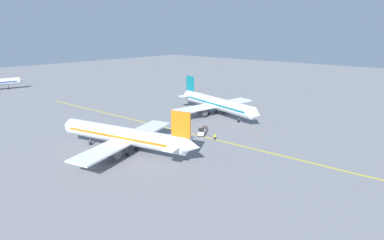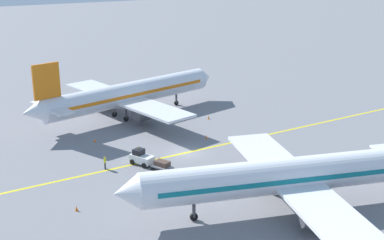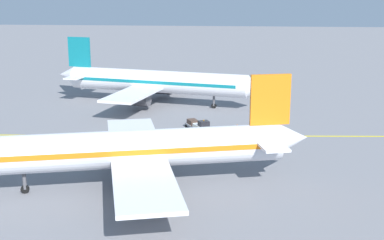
{
  "view_description": "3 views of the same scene",
  "coord_description": "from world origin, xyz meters",
  "px_view_note": "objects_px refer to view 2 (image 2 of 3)",
  "views": [
    {
      "loc": [
        -53.6,
        -51.39,
        24.69
      ],
      "look_at": [
        0.66,
        -3.6,
        3.55
      ],
      "focal_mm": 28.0,
      "sensor_mm": 36.0,
      "label": 1
    },
    {
      "loc": [
        59.05,
        -28.55,
        25.92
      ],
      "look_at": [
        -5.43,
        3.78,
        2.45
      ],
      "focal_mm": 50.0,
      "sensor_mm": 36.0,
      "label": 2
    },
    {
      "loc": [
        -66.02,
        -11.46,
        18.77
      ],
      "look_at": [
        -5.99,
        -5.81,
        3.71
      ],
      "focal_mm": 50.0,
      "sensor_mm": 36.0,
      "label": 3
    }
  ],
  "objects_px": {
    "airplane_at_gate": "(128,94)",
    "ground_crew_worker": "(105,162)",
    "traffic_cone_far_edge": "(209,117)",
    "baggage_tug_white": "(142,158)",
    "traffic_cone_near_nose": "(95,140)",
    "traffic_cone_mid_apron": "(206,137)",
    "airplane_adjacent_stand": "(289,176)",
    "traffic_cone_by_wingtip": "(76,208)",
    "baggage_cart_trailing": "(162,165)"
  },
  "relations": [
    {
      "from": "baggage_tug_white",
      "to": "baggage_cart_trailing",
      "type": "height_order",
      "value": "baggage_tug_white"
    },
    {
      "from": "traffic_cone_by_wingtip",
      "to": "traffic_cone_far_edge",
      "type": "relative_size",
      "value": 1.0
    },
    {
      "from": "baggage_cart_trailing",
      "to": "traffic_cone_by_wingtip",
      "type": "bearing_deg",
      "value": -65.2
    },
    {
      "from": "airplane_adjacent_stand",
      "to": "baggage_tug_white",
      "type": "bearing_deg",
      "value": -152.87
    },
    {
      "from": "traffic_cone_near_nose",
      "to": "traffic_cone_by_wingtip",
      "type": "distance_m",
      "value": 20.43
    },
    {
      "from": "baggage_tug_white",
      "to": "traffic_cone_mid_apron",
      "type": "bearing_deg",
      "value": 111.86
    },
    {
      "from": "traffic_cone_far_edge",
      "to": "traffic_cone_by_wingtip",
      "type": "bearing_deg",
      "value": -51.85
    },
    {
      "from": "baggage_cart_trailing",
      "to": "traffic_cone_mid_apron",
      "type": "relative_size",
      "value": 5.37
    },
    {
      "from": "airplane_adjacent_stand",
      "to": "baggage_tug_white",
      "type": "relative_size",
      "value": 10.52
    },
    {
      "from": "traffic_cone_near_nose",
      "to": "traffic_cone_mid_apron",
      "type": "bearing_deg",
      "value": 68.3
    },
    {
      "from": "ground_crew_worker",
      "to": "traffic_cone_far_edge",
      "type": "distance_m",
      "value": 23.91
    },
    {
      "from": "baggage_cart_trailing",
      "to": "traffic_cone_far_edge",
      "type": "height_order",
      "value": "baggage_cart_trailing"
    },
    {
      "from": "baggage_tug_white",
      "to": "traffic_cone_far_edge",
      "type": "relative_size",
      "value": 6.1
    },
    {
      "from": "traffic_cone_mid_apron",
      "to": "traffic_cone_by_wingtip",
      "type": "relative_size",
      "value": 1.0
    },
    {
      "from": "baggage_cart_trailing",
      "to": "traffic_cone_near_nose",
      "type": "relative_size",
      "value": 5.37
    },
    {
      "from": "airplane_adjacent_stand",
      "to": "traffic_cone_near_nose",
      "type": "bearing_deg",
      "value": -156.95
    },
    {
      "from": "baggage_tug_white",
      "to": "traffic_cone_near_nose",
      "type": "xyz_separation_m",
      "value": [
        -10.45,
        -2.89,
        -0.63
      ]
    },
    {
      "from": "baggage_cart_trailing",
      "to": "traffic_cone_near_nose",
      "type": "height_order",
      "value": "baggage_cart_trailing"
    },
    {
      "from": "airplane_adjacent_stand",
      "to": "traffic_cone_by_wingtip",
      "type": "bearing_deg",
      "value": -115.45
    },
    {
      "from": "airplane_at_gate",
      "to": "traffic_cone_by_wingtip",
      "type": "distance_m",
      "value": 32.14
    },
    {
      "from": "airplane_at_gate",
      "to": "airplane_adjacent_stand",
      "type": "relative_size",
      "value": 0.99
    },
    {
      "from": "airplane_at_gate",
      "to": "ground_crew_worker",
      "type": "distance_m",
      "value": 21.21
    },
    {
      "from": "traffic_cone_mid_apron",
      "to": "traffic_cone_near_nose",
      "type": "bearing_deg",
      "value": -111.7
    },
    {
      "from": "ground_crew_worker",
      "to": "traffic_cone_by_wingtip",
      "type": "distance_m",
      "value": 10.97
    },
    {
      "from": "airplane_adjacent_stand",
      "to": "ground_crew_worker",
      "type": "xyz_separation_m",
      "value": [
        -18.53,
        -13.68,
        -2.8
      ]
    },
    {
      "from": "airplane_adjacent_stand",
      "to": "traffic_cone_mid_apron",
      "type": "relative_size",
      "value": 64.13
    },
    {
      "from": "traffic_cone_far_edge",
      "to": "baggage_tug_white",
      "type": "bearing_deg",
      "value": -52.35
    },
    {
      "from": "traffic_cone_near_nose",
      "to": "traffic_cone_mid_apron",
      "type": "relative_size",
      "value": 1.0
    },
    {
      "from": "traffic_cone_near_nose",
      "to": "traffic_cone_mid_apron",
      "type": "distance_m",
      "value": 15.63
    },
    {
      "from": "airplane_adjacent_stand",
      "to": "traffic_cone_far_edge",
      "type": "distance_m",
      "value": 31.4
    },
    {
      "from": "ground_crew_worker",
      "to": "traffic_cone_far_edge",
      "type": "bearing_deg",
      "value": 119.75
    },
    {
      "from": "traffic_cone_by_wingtip",
      "to": "traffic_cone_near_nose",
      "type": "bearing_deg",
      "value": 158.02
    },
    {
      "from": "airplane_at_gate",
      "to": "traffic_cone_near_nose",
      "type": "bearing_deg",
      "value": -42.92
    },
    {
      "from": "traffic_cone_mid_apron",
      "to": "baggage_tug_white",
      "type": "bearing_deg",
      "value": -68.14
    },
    {
      "from": "airplane_at_gate",
      "to": "traffic_cone_far_edge",
      "type": "height_order",
      "value": "airplane_at_gate"
    },
    {
      "from": "airplane_at_gate",
      "to": "ground_crew_worker",
      "type": "xyz_separation_m",
      "value": [
        18.59,
        -9.82,
        -2.8
      ]
    },
    {
      "from": "airplane_adjacent_stand",
      "to": "traffic_cone_by_wingtip",
      "type": "xyz_separation_m",
      "value": [
        -9.38,
        -19.7,
        -3.43
      ]
    },
    {
      "from": "airplane_at_gate",
      "to": "traffic_cone_by_wingtip",
      "type": "bearing_deg",
      "value": -29.71
    },
    {
      "from": "baggage_tug_white",
      "to": "traffic_cone_far_edge",
      "type": "height_order",
      "value": "baggage_tug_white"
    },
    {
      "from": "traffic_cone_mid_apron",
      "to": "traffic_cone_by_wingtip",
      "type": "height_order",
      "value": "same"
    },
    {
      "from": "airplane_at_gate",
      "to": "traffic_cone_mid_apron",
      "type": "height_order",
      "value": "airplane_at_gate"
    },
    {
      "from": "baggage_cart_trailing",
      "to": "traffic_cone_by_wingtip",
      "type": "height_order",
      "value": "baggage_cart_trailing"
    },
    {
      "from": "airplane_at_gate",
      "to": "traffic_cone_near_nose",
      "type": "relative_size",
      "value": 63.65
    },
    {
      "from": "traffic_cone_near_nose",
      "to": "traffic_cone_by_wingtip",
      "type": "xyz_separation_m",
      "value": [
        18.94,
        -7.65,
        0.0
      ]
    },
    {
      "from": "baggage_tug_white",
      "to": "ground_crew_worker",
      "type": "distance_m",
      "value": 4.57
    },
    {
      "from": "baggage_cart_trailing",
      "to": "traffic_cone_mid_apron",
      "type": "xyz_separation_m",
      "value": [
        -7.6,
        10.12,
        -0.49
      ]
    },
    {
      "from": "baggage_tug_white",
      "to": "traffic_cone_mid_apron",
      "type": "relative_size",
      "value": 6.1
    },
    {
      "from": "traffic_cone_by_wingtip",
      "to": "traffic_cone_far_edge",
      "type": "bearing_deg",
      "value": 128.15
    },
    {
      "from": "baggage_tug_white",
      "to": "baggage_cart_trailing",
      "type": "distance_m",
      "value": 3.3
    },
    {
      "from": "baggage_tug_white",
      "to": "traffic_cone_mid_apron",
      "type": "height_order",
      "value": "baggage_tug_white"
    }
  ]
}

